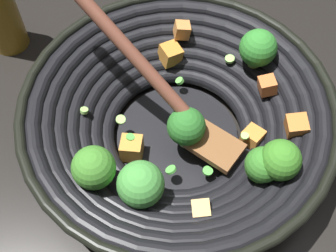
% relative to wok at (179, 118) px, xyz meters
% --- Properties ---
extents(ground_plane, '(4.00, 4.00, 0.00)m').
position_rel_wok_xyz_m(ground_plane, '(0.00, 0.00, -0.06)').
color(ground_plane, black).
extents(wok, '(0.43, 0.43, 0.23)m').
position_rel_wok_xyz_m(wok, '(0.00, 0.00, 0.00)').
color(wok, black).
rests_on(wok, ground).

